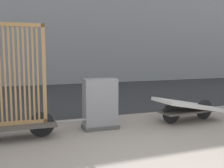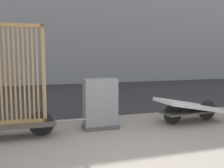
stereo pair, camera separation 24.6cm
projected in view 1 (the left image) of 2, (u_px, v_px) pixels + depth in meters
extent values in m
cube|color=#2D2D30|center=(68.00, 95.00, 10.54)|extent=(56.00, 7.82, 0.01)
cube|color=#4C4742|center=(15.00, 126.00, 5.06)|extent=(1.59, 0.63, 0.04)
cylinder|color=black|center=(42.00, 124.00, 5.24)|extent=(0.50, 0.04, 0.50)
cylinder|color=gray|center=(73.00, 121.00, 5.44)|extent=(0.70, 0.04, 0.03)
cube|color=#A87F4C|center=(14.00, 123.00, 5.06)|extent=(1.24, 0.09, 0.07)
cube|color=#A87F4C|center=(10.00, 24.00, 4.84)|extent=(1.24, 0.09, 0.07)
cube|color=#A87F4C|center=(44.00, 74.00, 5.14)|extent=(0.07, 0.07, 1.94)
cube|color=#A87F4C|center=(0.00, 75.00, 4.88)|extent=(0.04, 0.05, 1.87)
cube|color=#A87F4C|center=(5.00, 75.00, 4.91)|extent=(0.04, 0.05, 1.87)
cube|color=#A87F4C|center=(10.00, 75.00, 4.94)|extent=(0.04, 0.05, 1.87)
cube|color=#A87F4C|center=(15.00, 75.00, 4.96)|extent=(0.04, 0.05, 1.87)
cube|color=#A87F4C|center=(19.00, 75.00, 4.99)|extent=(0.04, 0.05, 1.87)
cube|color=#A87F4C|center=(24.00, 74.00, 5.02)|extent=(0.04, 0.05, 1.87)
cube|color=#A87F4C|center=(29.00, 74.00, 5.05)|extent=(0.04, 0.05, 1.87)
cube|color=#A87F4C|center=(33.00, 74.00, 5.08)|extent=(0.04, 0.05, 1.87)
cube|color=#A87F4C|center=(38.00, 74.00, 5.10)|extent=(0.04, 0.05, 1.87)
cube|color=#4C4742|center=(188.00, 110.00, 6.45)|extent=(1.62, 0.74, 0.04)
cylinder|color=black|center=(204.00, 109.00, 6.67)|extent=(0.50, 0.08, 0.50)
cylinder|color=black|center=(172.00, 113.00, 6.24)|extent=(0.50, 0.08, 0.50)
cylinder|color=gray|center=(222.00, 106.00, 6.93)|extent=(0.70, 0.09, 0.03)
cube|color=silver|center=(189.00, 105.00, 6.43)|extent=(1.73, 0.95, 0.40)
cube|color=#4C4C4C|center=(100.00, 127.00, 5.84)|extent=(0.79, 0.42, 0.08)
cube|color=gray|center=(100.00, 104.00, 5.78)|extent=(0.73, 0.36, 1.12)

